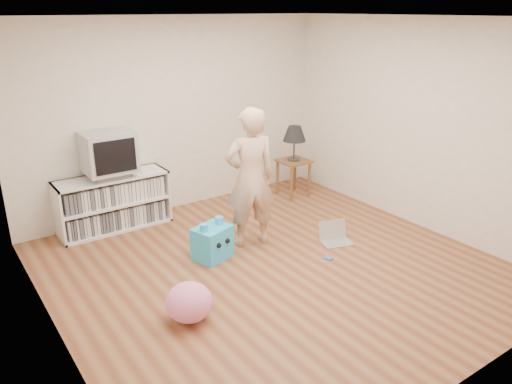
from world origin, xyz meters
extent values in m
plane|color=brown|center=(0.00, 0.00, 0.00)|extent=(4.50, 4.50, 0.00)
cube|color=beige|center=(0.00, 2.25, 1.30)|extent=(4.50, 0.02, 2.60)
cube|color=beige|center=(0.00, -2.25, 1.30)|extent=(4.50, 0.02, 2.60)
cube|color=beige|center=(-2.25, 0.00, 1.30)|extent=(0.02, 4.50, 2.60)
cube|color=beige|center=(2.25, 0.00, 1.30)|extent=(0.02, 4.50, 2.60)
cube|color=white|center=(0.00, 0.00, 2.60)|extent=(4.50, 4.50, 0.01)
cube|color=white|center=(-1.05, 2.23, 0.35)|extent=(1.40, 0.03, 0.70)
cube|color=white|center=(-1.73, 2.02, 0.35)|extent=(0.03, 0.45, 0.70)
cube|color=white|center=(-0.36, 2.02, 0.35)|extent=(0.03, 0.45, 0.70)
cube|color=white|center=(-1.05, 2.02, 0.01)|extent=(1.40, 0.45, 0.03)
cube|color=white|center=(-1.05, 2.02, 0.35)|extent=(1.34, 0.45, 0.03)
cube|color=white|center=(-1.05, 2.02, 0.68)|extent=(1.40, 0.45, 0.03)
cube|color=silver|center=(-1.05, 2.02, 0.35)|extent=(1.26, 0.36, 0.64)
cube|color=gray|center=(-1.05, 2.02, 0.73)|extent=(0.45, 0.35, 0.07)
cube|color=#A7A7AD|center=(-1.05, 2.02, 1.02)|extent=(0.60, 0.52, 0.50)
cube|color=black|center=(-1.05, 1.75, 1.02)|extent=(0.50, 0.01, 0.40)
cylinder|color=brown|center=(1.43, 1.48, 0.26)|extent=(0.04, 0.04, 0.52)
cylinder|color=brown|center=(1.77, 1.48, 0.26)|extent=(0.04, 0.04, 0.52)
cylinder|color=brown|center=(1.43, 1.82, 0.26)|extent=(0.04, 0.04, 0.52)
cylinder|color=brown|center=(1.77, 1.82, 0.26)|extent=(0.04, 0.04, 0.52)
cube|color=brown|center=(1.60, 1.65, 0.54)|extent=(0.42, 0.42, 0.03)
cylinder|color=#333333|center=(1.60, 1.65, 0.56)|extent=(0.18, 0.18, 0.02)
cylinder|color=#333333|center=(1.60, 1.65, 0.74)|extent=(0.02, 0.02, 0.32)
imported|color=beige|center=(0.13, 0.64, 0.83)|extent=(0.69, 0.54, 1.66)
cube|color=silver|center=(0.98, 0.04, 0.01)|extent=(0.41, 0.34, 0.02)
cube|color=silver|center=(1.02, 0.16, 0.13)|extent=(0.36, 0.17, 0.23)
cube|color=black|center=(1.02, 0.16, 0.13)|extent=(0.32, 0.14, 0.19)
cube|color=#4263B1|center=(0.63, -0.20, 0.01)|extent=(0.09, 0.10, 0.02)
cube|color=#29B3F7|center=(-0.43, 0.58, 0.19)|extent=(0.47, 0.42, 0.38)
cylinder|color=#29B3F7|center=(-0.55, 0.55, 0.42)|extent=(0.09, 0.09, 0.08)
cylinder|color=#29B3F7|center=(-0.31, 0.62, 0.42)|extent=(0.09, 0.09, 0.08)
sphere|color=black|center=(-0.45, 0.41, 0.23)|extent=(0.06, 0.06, 0.06)
sphere|color=black|center=(-0.31, 0.45, 0.23)|extent=(0.06, 0.06, 0.06)
ellipsoid|color=pink|center=(-1.21, -0.34, 0.18)|extent=(0.44, 0.44, 0.36)
camera|label=1|loc=(-2.93, -3.87, 2.68)|focal=35.00mm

